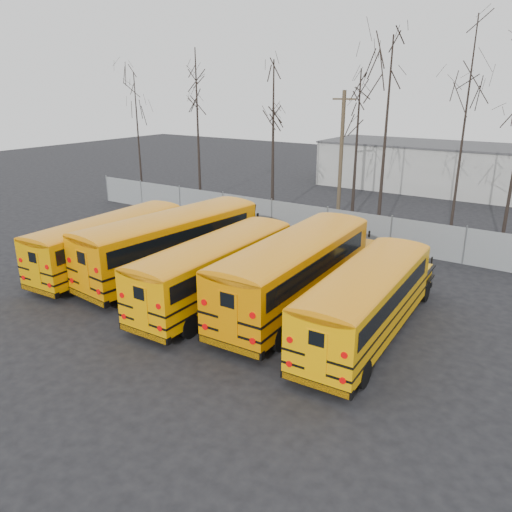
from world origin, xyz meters
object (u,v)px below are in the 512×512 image
Objects in this scene: bus_d at (298,266)px; bus_c at (218,264)px; bus_e at (369,296)px; utility_pole_left at (341,154)px; bus_a at (112,238)px; bus_b at (176,238)px.

bus_c is at bearing -158.61° from bus_d.
bus_c is 6.64m from bus_e.
bus_e is 18.73m from utility_pole_left.
bus_d is (10.09, 1.16, 0.20)m from bus_a.
utility_pole_left is (-5.27, 15.41, 2.61)m from bus_d.
bus_d reaches higher than bus_c.
utility_pole_left is at bearing 115.89° from bus_e.
bus_e is (3.49, -0.90, -0.21)m from bus_d.
bus_d is at bearing 4.88° from bus_b.
bus_c is at bearing -15.28° from bus_b.
utility_pole_left is at bearing 70.67° from bus_a.
bus_d is (6.91, -0.07, -0.02)m from bus_b.
bus_b reaches higher than bus_c.
utility_pole_left is (4.82, 16.58, 2.81)m from bus_a.
bus_b reaches higher than bus_a.
bus_d is 1.12× the size of bus_e.
bus_c reaches higher than bus_a.
bus_b is 1.12× the size of bus_c.
bus_a is at bearing 178.77° from bus_e.
utility_pole_left reaches higher than bus_e.
bus_d is at bearing 22.33° from bus_c.
bus_c is 0.91× the size of bus_d.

